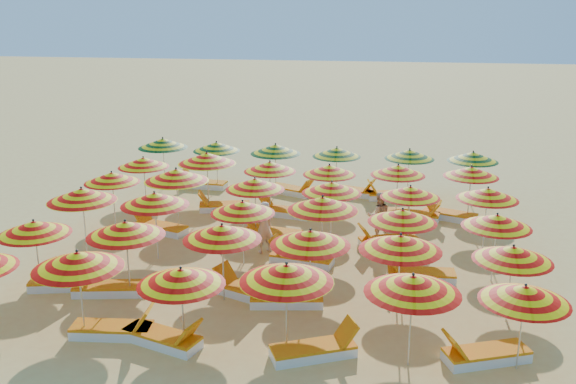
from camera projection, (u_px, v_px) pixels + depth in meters
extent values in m
plane|color=#DEBC63|center=(285.00, 250.00, 18.40)|extent=(120.00, 120.00, 0.00)
cylinder|color=silver|center=(81.00, 296.00, 13.40)|extent=(0.04, 0.04, 1.89)
cone|color=orange|center=(78.00, 260.00, 13.16)|extent=(2.24, 2.24, 0.36)
sphere|color=black|center=(77.00, 251.00, 13.10)|extent=(0.06, 0.06, 0.06)
cylinder|color=silver|center=(183.00, 312.00, 12.87)|extent=(0.03, 0.03, 1.76)
cone|color=orange|center=(181.00, 277.00, 12.65)|extent=(1.95, 1.95, 0.34)
sphere|color=black|center=(181.00, 268.00, 12.60)|extent=(0.06, 0.06, 0.06)
cylinder|color=silver|center=(287.00, 311.00, 12.77)|extent=(0.04, 0.04, 1.89)
cone|color=orange|center=(287.00, 273.00, 12.54)|extent=(2.33, 2.33, 0.36)
sphere|color=black|center=(286.00, 263.00, 12.48)|extent=(0.06, 0.06, 0.06)
cylinder|color=silver|center=(410.00, 323.00, 12.35)|extent=(0.04, 0.04, 1.86)
cone|color=orange|center=(413.00, 284.00, 12.12)|extent=(2.01, 2.01, 0.35)
sphere|color=black|center=(413.00, 274.00, 12.06)|extent=(0.06, 0.06, 0.06)
cylinder|color=silver|center=(521.00, 329.00, 12.25)|extent=(0.03, 0.03, 1.71)
cone|color=orange|center=(525.00, 294.00, 12.03)|extent=(2.07, 2.07, 0.32)
sphere|color=black|center=(526.00, 285.00, 11.98)|extent=(0.06, 0.06, 0.06)
cylinder|color=silver|center=(38.00, 257.00, 15.64)|extent=(0.03, 0.03, 1.75)
cone|color=orange|center=(34.00, 228.00, 15.42)|extent=(2.32, 2.32, 0.33)
sphere|color=black|center=(33.00, 220.00, 15.37)|extent=(0.06, 0.06, 0.06)
cylinder|color=silver|center=(128.00, 260.00, 15.30)|extent=(0.04, 0.04, 1.85)
cone|color=orange|center=(126.00, 229.00, 15.07)|extent=(2.21, 2.21, 0.35)
sphere|color=black|center=(125.00, 221.00, 15.01)|extent=(0.06, 0.06, 0.06)
cylinder|color=silver|center=(223.00, 264.00, 15.09)|extent=(0.04, 0.04, 1.85)
cone|color=orange|center=(222.00, 232.00, 14.86)|extent=(2.30, 2.30, 0.35)
sphere|color=black|center=(222.00, 224.00, 14.80)|extent=(0.06, 0.06, 0.06)
cylinder|color=silver|center=(310.00, 270.00, 14.75)|extent=(0.04, 0.04, 1.84)
cone|color=orange|center=(310.00, 238.00, 14.52)|extent=(2.17, 2.17, 0.35)
sphere|color=black|center=(310.00, 229.00, 14.46)|extent=(0.06, 0.06, 0.06)
cylinder|color=silver|center=(399.00, 276.00, 14.41)|extent=(0.04, 0.04, 1.86)
cone|color=orange|center=(400.00, 243.00, 14.18)|extent=(2.19, 2.19, 0.35)
sphere|color=black|center=(401.00, 234.00, 14.12)|extent=(0.06, 0.06, 0.06)
cylinder|color=silver|center=(510.00, 285.00, 14.11)|extent=(0.03, 0.03, 1.73)
cone|color=orange|center=(513.00, 254.00, 13.89)|extent=(2.17, 2.17, 0.33)
sphere|color=black|center=(514.00, 245.00, 13.84)|extent=(0.06, 0.06, 0.06)
cylinder|color=silver|center=(84.00, 223.00, 17.77)|extent=(0.04, 0.04, 1.90)
cone|color=orange|center=(82.00, 195.00, 17.53)|extent=(2.03, 2.03, 0.36)
sphere|color=black|center=(81.00, 188.00, 17.47)|extent=(0.06, 0.06, 0.06)
cylinder|color=silver|center=(156.00, 227.00, 17.54)|extent=(0.04, 0.04, 1.86)
cone|color=orange|center=(155.00, 199.00, 17.30)|extent=(2.16, 2.16, 0.35)
sphere|color=black|center=(154.00, 192.00, 17.25)|extent=(0.06, 0.06, 0.06)
cylinder|color=silver|center=(243.00, 234.00, 17.21)|extent=(0.03, 0.03, 1.73)
cone|color=orange|center=(243.00, 207.00, 17.00)|extent=(2.12, 2.12, 0.33)
sphere|color=black|center=(243.00, 201.00, 16.94)|extent=(0.06, 0.06, 0.06)
cylinder|color=silver|center=(322.00, 233.00, 17.03)|extent=(0.04, 0.04, 1.90)
cone|color=orange|center=(323.00, 204.00, 16.79)|extent=(2.25, 2.25, 0.36)
sphere|color=black|center=(323.00, 196.00, 16.73)|extent=(0.06, 0.06, 0.06)
cylinder|color=silver|center=(401.00, 244.00, 16.44)|extent=(0.03, 0.03, 1.76)
cone|color=orange|center=(402.00, 216.00, 16.22)|extent=(1.97, 1.97, 0.34)
sphere|color=black|center=(403.00, 209.00, 16.17)|extent=(0.06, 0.06, 0.06)
cylinder|color=silver|center=(494.00, 249.00, 16.16)|extent=(0.03, 0.03, 1.73)
cone|color=orange|center=(497.00, 221.00, 15.94)|extent=(1.92, 1.92, 0.33)
sphere|color=black|center=(498.00, 214.00, 15.89)|extent=(0.06, 0.06, 0.06)
cylinder|color=silver|center=(114.00, 200.00, 20.09)|extent=(0.03, 0.03, 1.72)
cone|color=orange|center=(112.00, 178.00, 19.88)|extent=(2.03, 2.03, 0.33)
sphere|color=black|center=(111.00, 172.00, 19.82)|extent=(0.06, 0.06, 0.06)
cylinder|color=silver|center=(178.00, 202.00, 19.57)|extent=(0.04, 0.04, 1.96)
cone|color=orange|center=(176.00, 175.00, 19.33)|extent=(2.13, 2.13, 0.37)
sphere|color=black|center=(176.00, 168.00, 19.27)|extent=(0.07, 0.07, 0.07)
cylinder|color=silver|center=(255.00, 208.00, 19.25)|extent=(0.03, 0.03, 1.77)
cone|color=orange|center=(255.00, 184.00, 19.03)|extent=(2.30, 2.30, 0.34)
sphere|color=black|center=(255.00, 178.00, 18.98)|extent=(0.06, 0.06, 0.06)
cylinder|color=silver|center=(331.00, 212.00, 18.91)|extent=(0.03, 0.03, 1.76)
cone|color=orange|center=(332.00, 188.00, 18.69)|extent=(1.90, 1.90, 0.34)
sphere|color=black|center=(332.00, 181.00, 18.63)|extent=(0.06, 0.06, 0.06)
cylinder|color=silver|center=(409.00, 217.00, 18.60)|extent=(0.03, 0.03, 1.72)
cone|color=orange|center=(410.00, 192.00, 18.39)|extent=(1.95, 1.95, 0.33)
sphere|color=black|center=(411.00, 186.00, 18.33)|extent=(0.06, 0.06, 0.06)
cylinder|color=silver|center=(485.00, 219.00, 18.34)|extent=(0.03, 0.03, 1.75)
cone|color=orange|center=(488.00, 194.00, 18.12)|extent=(2.32, 2.32, 0.33)
sphere|color=black|center=(488.00, 187.00, 18.07)|extent=(0.06, 0.06, 0.06)
cylinder|color=silver|center=(145.00, 184.00, 21.93)|extent=(0.03, 0.03, 1.73)
cone|color=orange|center=(143.00, 162.00, 21.71)|extent=(2.23, 2.23, 0.33)
sphere|color=black|center=(143.00, 157.00, 21.66)|extent=(0.06, 0.06, 0.06)
cylinder|color=silver|center=(208.00, 183.00, 21.64)|extent=(0.04, 0.04, 1.95)
cone|color=orange|center=(207.00, 158.00, 21.40)|extent=(2.13, 2.13, 0.37)
sphere|color=black|center=(207.00, 152.00, 21.34)|extent=(0.07, 0.07, 0.07)
cylinder|color=silver|center=(270.00, 189.00, 21.34)|extent=(0.03, 0.03, 1.74)
cone|color=orange|center=(270.00, 167.00, 21.12)|extent=(2.15, 2.15, 0.33)
sphere|color=black|center=(270.00, 161.00, 21.07)|extent=(0.06, 0.06, 0.06)
cylinder|color=silver|center=(329.00, 192.00, 20.98)|extent=(0.03, 0.03, 1.73)
cone|color=orange|center=(329.00, 170.00, 20.76)|extent=(2.22, 2.22, 0.33)
sphere|color=black|center=(329.00, 164.00, 20.71)|extent=(0.06, 0.06, 0.06)
cylinder|color=silver|center=(397.00, 193.00, 20.80)|extent=(0.03, 0.03, 1.76)
cone|color=orange|center=(398.00, 170.00, 20.58)|extent=(1.95, 1.95, 0.34)
sphere|color=black|center=(398.00, 164.00, 20.53)|extent=(0.06, 0.06, 0.06)
cylinder|color=silver|center=(469.00, 195.00, 20.65)|extent=(0.03, 0.03, 1.76)
cone|color=orange|center=(471.00, 172.00, 20.43)|extent=(2.10, 2.10, 0.33)
sphere|color=black|center=(472.00, 166.00, 20.38)|extent=(0.06, 0.06, 0.06)
cylinder|color=silver|center=(164.00, 164.00, 24.29)|extent=(0.04, 0.04, 1.87)
cone|color=#737608|center=(163.00, 143.00, 24.06)|extent=(1.94, 1.94, 0.36)
sphere|color=black|center=(163.00, 138.00, 24.00)|extent=(0.06, 0.06, 0.06)
cylinder|color=silver|center=(217.00, 166.00, 24.14)|extent=(0.03, 0.03, 1.76)
cone|color=#737608|center=(217.00, 147.00, 23.92)|extent=(1.90, 1.90, 0.34)
sphere|color=black|center=(216.00, 141.00, 23.87)|extent=(0.06, 0.06, 0.06)
cylinder|color=silver|center=(276.00, 170.00, 23.46)|extent=(0.03, 0.03, 1.83)
cone|color=#737608|center=(276.00, 149.00, 23.23)|extent=(2.03, 2.03, 0.35)
sphere|color=black|center=(275.00, 144.00, 23.18)|extent=(0.06, 0.06, 0.06)
cylinder|color=silver|center=(336.00, 172.00, 23.32)|extent=(0.03, 0.03, 1.75)
cone|color=#737608|center=(337.00, 152.00, 23.10)|extent=(1.82, 1.82, 0.33)
sphere|color=black|center=(337.00, 147.00, 23.04)|extent=(0.06, 0.06, 0.06)
cylinder|color=silver|center=(408.00, 175.00, 22.94)|extent=(0.03, 0.03, 1.76)
cone|color=#737608|center=(410.00, 154.00, 22.72)|extent=(2.05, 2.05, 0.34)
sphere|color=black|center=(410.00, 149.00, 22.67)|extent=(0.06, 0.06, 0.06)
cylinder|color=silver|center=(471.00, 178.00, 22.58)|extent=(0.03, 0.03, 1.77)
cone|color=#737608|center=(473.00, 157.00, 22.36)|extent=(2.03, 2.03, 0.34)
sphere|color=black|center=(473.00, 151.00, 22.30)|extent=(0.06, 0.06, 0.06)
cube|color=white|center=(112.00, 331.00, 13.68)|extent=(1.75, 0.74, 0.20)
cube|color=orange|center=(112.00, 326.00, 13.65)|extent=(1.75, 0.74, 0.06)
cube|color=orange|center=(143.00, 318.00, 13.54)|extent=(0.42, 0.61, 0.48)
cube|color=white|center=(162.00, 340.00, 13.35)|extent=(1.80, 1.10, 0.20)
cube|color=orange|center=(162.00, 334.00, 13.32)|extent=(1.80, 1.10, 0.06)
cube|color=orange|center=(189.00, 332.00, 12.94)|extent=(0.53, 0.67, 0.48)
cube|color=white|center=(313.00, 352.00, 12.88)|extent=(1.79, 1.24, 0.20)
cube|color=orange|center=(313.00, 346.00, 12.84)|extent=(1.79, 1.24, 0.06)
cube|color=orange|center=(346.00, 332.00, 12.96)|extent=(0.57, 0.68, 0.48)
cube|color=white|center=(486.00, 357.00, 12.72)|extent=(1.79, 1.17, 0.20)
cube|color=orange|center=(487.00, 351.00, 12.68)|extent=(1.79, 1.17, 0.06)
cube|color=orange|center=(455.00, 345.00, 12.47)|extent=(0.56, 0.67, 0.48)
cube|color=white|center=(65.00, 284.00, 15.95)|extent=(1.79, 0.97, 0.20)
cube|color=orange|center=(65.00, 280.00, 15.92)|extent=(1.79, 0.97, 0.06)
cube|color=orange|center=(93.00, 270.00, 15.91)|extent=(0.49, 0.65, 0.48)
cube|color=white|center=(109.00, 290.00, 15.64)|extent=(1.78, 0.89, 0.20)
cube|color=orange|center=(109.00, 285.00, 15.60)|extent=(1.78, 0.89, 0.06)
cube|color=orange|center=(79.00, 277.00, 15.52)|extent=(0.47, 0.64, 0.48)
cube|color=white|center=(249.00, 293.00, 15.47)|extent=(1.79, 1.18, 0.20)
cube|color=orange|center=(249.00, 288.00, 15.43)|extent=(1.79, 1.18, 0.06)
cube|color=orange|center=(225.00, 274.00, 15.72)|extent=(0.56, 0.68, 0.48)
cube|color=white|center=(287.00, 301.00, 15.08)|extent=(1.77, 0.84, 0.20)
cube|color=orange|center=(287.00, 296.00, 15.04)|extent=(1.77, 0.84, 0.06)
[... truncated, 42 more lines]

